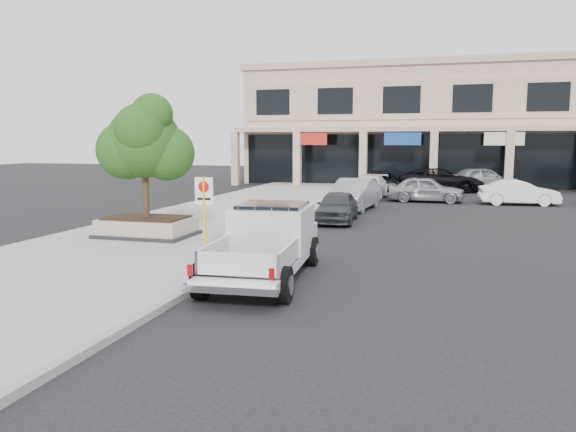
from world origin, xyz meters
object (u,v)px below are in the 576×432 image
object	(u,v)px
no_parking_sign	(204,206)
planter	(147,227)
curb_car_b	(354,194)
planter_tree	(150,142)
lot_car_a	(426,189)
lot_car_d	(441,180)
curb_car_d	(380,182)
curb_car_c	(369,187)
lot_car_b	(519,193)
lot_car_e	(482,178)
curb_car_a	(337,207)
pickup_truck	(263,244)

from	to	relation	value
no_parking_sign	planter	bearing A→B (deg)	141.27
no_parking_sign	curb_car_b	world-z (taller)	no_parking_sign
planter_tree	lot_car_a	xyz separation A→B (m)	(8.76, 15.25, -2.69)
no_parking_sign	lot_car_d	size ratio (longest dim) A/B	0.40
curb_car_d	lot_car_d	bearing A→B (deg)	27.47
curb_car_c	lot_car_b	world-z (taller)	curb_car_c
curb_car_c	lot_car_e	world-z (taller)	lot_car_e
curb_car_b	curb_car_d	world-z (taller)	curb_car_b
curb_car_a	lot_car_a	distance (m)	9.83
planter	lot_car_a	size ratio (longest dim) A/B	0.75
curb_car_a	curb_car_c	world-z (taller)	curb_car_c
lot_car_b	lot_car_a	bearing A→B (deg)	82.75
planter	planter_tree	world-z (taller)	planter_tree
pickup_truck	curb_car_d	bearing A→B (deg)	85.51
no_parking_sign	curb_car_b	distance (m)	13.54
curb_car_a	curb_car_b	bearing A→B (deg)	86.30
curb_car_b	pickup_truck	bearing A→B (deg)	-83.83
planter_tree	curb_car_a	bearing A→B (deg)	47.91
pickup_truck	curb_car_b	size ratio (longest dim) A/B	1.21
curb_car_d	lot_car_b	size ratio (longest dim) A/B	1.28
planter_tree	curb_car_a	distance (m)	8.54
lot_car_b	curb_car_b	bearing A→B (deg)	114.22
no_parking_sign	curb_car_d	distance (m)	22.89
curb_car_d	lot_car_e	size ratio (longest dim) A/B	1.08
curb_car_a	lot_car_e	distance (m)	19.47
planter_tree	pickup_truck	world-z (taller)	planter_tree
lot_car_b	lot_car_e	bearing A→B (deg)	3.12
curb_car_d	lot_car_e	bearing A→B (deg)	26.20
no_parking_sign	curb_car_d	bearing A→B (deg)	84.24
curb_car_c	lot_car_d	size ratio (longest dim) A/B	0.84
curb_car_b	lot_car_d	distance (m)	12.76
pickup_truck	lot_car_d	size ratio (longest dim) A/B	1.01
no_parking_sign	pickup_truck	distance (m)	2.79
curb_car_c	curb_car_d	xyz separation A→B (m)	(0.23, 3.72, 0.03)
curb_car_b	lot_car_e	world-z (taller)	lot_car_e
lot_car_d	lot_car_e	bearing A→B (deg)	-58.35
lot_car_a	lot_car_d	bearing A→B (deg)	-5.15
planter	curb_car_d	xyz separation A→B (m)	(5.75, 19.99, 0.26)
curb_car_c	lot_car_b	xyz separation A→B (m)	(8.27, -1.01, -0.03)
curb_car_b	lot_car_b	bearing A→B (deg)	35.34
lot_car_a	lot_car_b	distance (m)	4.90
planter_tree	lot_car_b	world-z (taller)	planter_tree
curb_car_a	curb_car_c	size ratio (longest dim) A/B	0.81
pickup_truck	lot_car_b	bearing A→B (deg)	63.11
curb_car_b	lot_car_a	bearing A→B (deg)	61.22
curb_car_a	lot_car_d	bearing A→B (deg)	72.69
lot_car_d	lot_car_e	distance (m)	3.27
lot_car_b	planter_tree	bearing A→B (deg)	132.39
planter	no_parking_sign	distance (m)	4.58
planter	curb_car_d	world-z (taller)	curb_car_d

